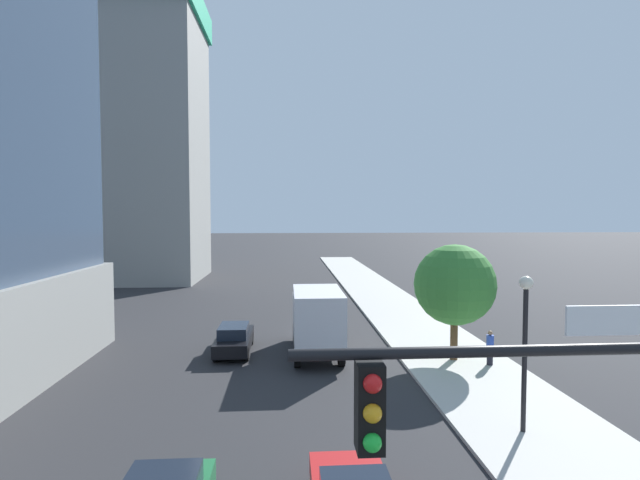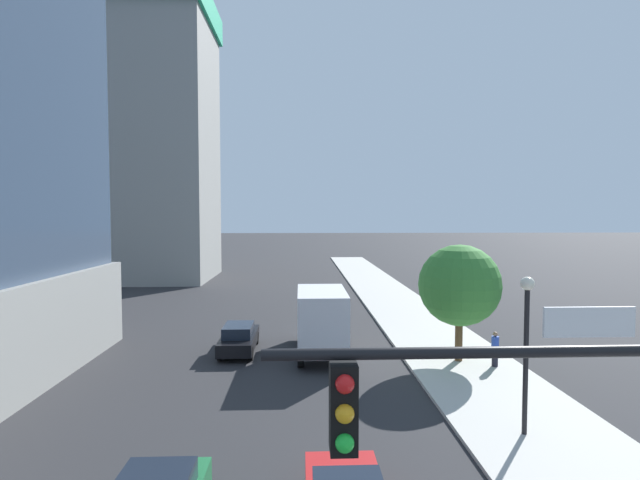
{
  "view_description": "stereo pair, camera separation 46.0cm",
  "coord_description": "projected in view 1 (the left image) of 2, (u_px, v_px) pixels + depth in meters",
  "views": [
    {
      "loc": [
        0.61,
        -0.62,
        7.17
      ],
      "look_at": [
        1.74,
        15.82,
        6.33
      ],
      "focal_mm": 26.79,
      "sensor_mm": 36.0,
      "label": 1
    },
    {
      "loc": [
        1.07,
        -0.64,
        7.17
      ],
      "look_at": [
        1.74,
        15.82,
        6.33
      ],
      "focal_mm": 26.79,
      "sensor_mm": 36.0,
      "label": 2
    }
  ],
  "objects": [
    {
      "name": "box_truck",
      "position": [
        317.0,
        318.0,
        24.51
      ],
      "size": [
        2.4,
        6.64,
        3.47
      ],
      "color": "silver",
      "rests_on": "ground"
    },
    {
      "name": "street_tree",
      "position": [
        455.0,
        285.0,
        23.15
      ],
      "size": [
        3.92,
        3.92,
        5.65
      ],
      "color": "brown",
      "rests_on": "sidewalk"
    },
    {
      "name": "sidewalk",
      "position": [
        471.0,
        373.0,
        21.46
      ],
      "size": [
        5.36,
        120.0,
        0.15
      ],
      "primitive_type": "cube",
      "color": "#B2AFA8",
      "rests_on": "ground"
    },
    {
      "name": "street_lamp",
      "position": [
        525.0,
        328.0,
        15.37
      ],
      "size": [
        0.44,
        0.44,
        5.09
      ],
      "color": "black",
      "rests_on": "sidewalk"
    },
    {
      "name": "pedestrian_blue_shirt",
      "position": [
        490.0,
        347.0,
        22.44
      ],
      "size": [
        0.34,
        0.34,
        1.63
      ],
      "color": "black",
      "rests_on": "sidewalk"
    },
    {
      "name": "car_black",
      "position": [
        234.0,
        339.0,
        24.97
      ],
      "size": [
        1.74,
        4.5,
        1.49
      ],
      "color": "black",
      "rests_on": "ground"
    },
    {
      "name": "traffic_light_pole",
      "position": [
        600.0,
        452.0,
        5.78
      ],
      "size": [
        6.04,
        0.48,
        6.1
      ],
      "color": "black",
      "rests_on": "sidewalk"
    },
    {
      "name": "construction_building",
      "position": [
        144.0,
        126.0,
        53.09
      ],
      "size": [
        24.91,
        13.7,
        39.41
      ],
      "color": "gray",
      "rests_on": "ground"
    }
  ]
}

